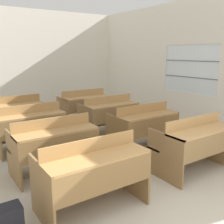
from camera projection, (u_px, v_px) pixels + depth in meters
wall_back at (20, 63)px, 7.72m from camera, size 6.28×0.06×3.10m
wall_right_with_window at (188, 64)px, 6.51m from camera, size 0.06×7.15×3.10m
bench_front_left at (93, 172)px, 3.07m from camera, size 1.24×0.72×0.89m
bench_front_right at (195, 142)px, 4.08m from camera, size 1.24×0.72×0.89m
bench_second_left at (54, 143)px, 4.02m from camera, size 1.24×0.72×0.89m
bench_second_right at (144, 125)px, 5.03m from camera, size 1.24×0.72×0.89m
bench_third_left at (30, 125)px, 5.01m from camera, size 1.24×0.72×0.89m
bench_third_right at (109, 113)px, 6.00m from camera, size 1.24×0.72×0.89m
bench_back_left at (14, 114)px, 5.99m from camera, size 1.24×0.72×0.89m
bench_back_right at (84, 105)px, 6.97m from camera, size 1.24×0.72×0.89m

